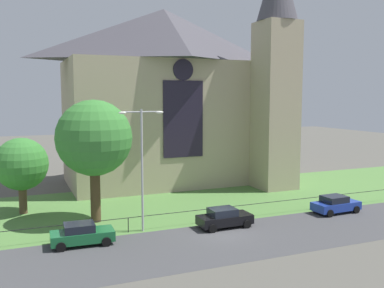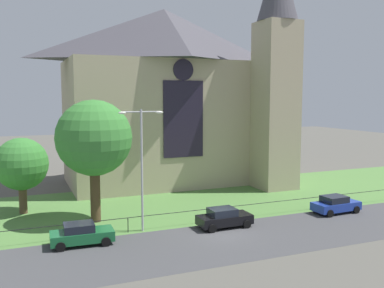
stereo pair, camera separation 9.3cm
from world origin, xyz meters
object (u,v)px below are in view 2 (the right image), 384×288
church_building (173,95)px  streetlamp_near (142,155)px  parked_car_black (224,218)px  parked_car_blue (336,204)px  tree_left_far (21,164)px  tree_left_near (94,139)px  parked_car_green (81,234)px

church_building → streetlamp_near: 19.31m
parked_car_black → parked_car_blue: 10.81m
parked_car_blue → streetlamp_near: bearing=172.8°
church_building → tree_left_far: bearing=-154.1°
church_building → streetlamp_near: bearing=-116.8°
tree_left_near → parked_car_blue: 21.27m
tree_left_far → parked_car_black: bearing=-35.5°
parked_car_blue → tree_left_far: bearing=155.8°
parked_car_green → tree_left_near: bearing=72.5°
tree_left_far → streetlamp_near: bearing=-46.6°
church_building → tree_left_far: size_ratio=3.96×
church_building → parked_car_blue: size_ratio=6.10×
tree_left_far → parked_car_green: 11.20m
streetlamp_near → parked_car_blue: (16.88, -1.49, -4.99)m
parked_car_blue → church_building: bearing=112.6°
tree_left_far → tree_left_near: bearing=-42.1°
tree_left_far → parked_car_blue: bearing=-22.1°
tree_left_near → parked_car_black: (8.89, -5.32, -6.00)m
church_building → parked_car_green: size_ratio=6.09×
tree_left_near → parked_car_blue: tree_left_near is taller
parked_car_blue → tree_left_near: bearing=162.8°
church_building → parked_car_black: 20.74m
church_building → tree_left_near: 17.53m
church_building → tree_left_near: bearing=-131.1°
streetlamp_near → parked_car_green: bearing=-163.8°
tree_left_near → parked_car_black: tree_left_near is taller
tree_left_far → parked_car_green: (3.53, -10.03, -3.54)m
streetlamp_near → parked_car_black: size_ratio=2.17×
tree_left_far → parked_car_black: (14.28, -10.17, -3.54)m
church_building → tree_left_near: church_building is taller
tree_left_near → parked_car_blue: (19.70, -5.31, -6.00)m
tree_left_near → parked_car_green: tree_left_near is taller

